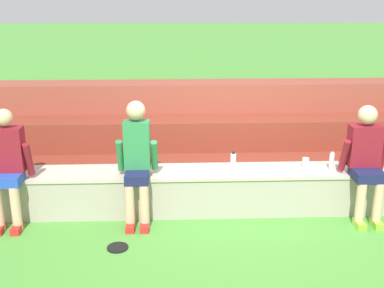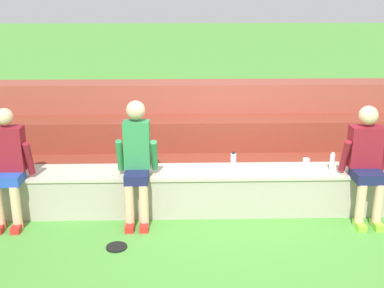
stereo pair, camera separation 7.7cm
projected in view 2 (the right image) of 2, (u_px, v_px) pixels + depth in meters
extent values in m
plane|color=#4C9338|center=(241.00, 219.00, 5.87)|extent=(80.00, 80.00, 0.00)
cube|color=#A8A08E|center=(239.00, 190.00, 6.03)|extent=(8.42, 0.51, 0.54)
cube|color=#BCB39F|center=(239.00, 172.00, 5.95)|extent=(8.46, 0.55, 0.04)
cube|color=maroon|center=(233.00, 174.00, 6.70)|extent=(11.46, 0.57, 0.44)
cube|color=maroon|center=(229.00, 147.00, 7.17)|extent=(11.46, 0.57, 0.88)
cube|color=brown|center=(226.00, 123.00, 7.65)|extent=(11.46, 0.57, 1.32)
cylinder|color=#DBAD89|center=(16.00, 208.00, 5.53)|extent=(0.11, 0.11, 0.54)
cube|color=red|center=(0.00, 228.00, 5.56)|extent=(0.10, 0.22, 0.08)
cube|color=red|center=(17.00, 228.00, 5.56)|extent=(0.10, 0.22, 0.08)
cube|color=#2347B2|center=(8.00, 178.00, 5.55)|extent=(0.33, 0.30, 0.12)
cube|color=maroon|center=(8.00, 149.00, 5.57)|extent=(0.37, 0.20, 0.53)
sphere|color=#DBAD89|center=(4.00, 117.00, 5.46)|extent=(0.20, 0.20, 0.20)
cylinder|color=maroon|center=(29.00, 159.00, 5.60)|extent=(0.08, 0.19, 0.43)
cylinder|color=#DBAD89|center=(129.00, 207.00, 5.56)|extent=(0.11, 0.11, 0.54)
cylinder|color=#DBAD89|center=(144.00, 207.00, 5.57)|extent=(0.11, 0.11, 0.54)
cube|color=red|center=(130.00, 226.00, 5.59)|extent=(0.10, 0.22, 0.08)
cube|color=red|center=(144.00, 226.00, 5.60)|extent=(0.10, 0.22, 0.08)
cube|color=#191E47|center=(137.00, 177.00, 5.58)|extent=(0.27, 0.31, 0.12)
cube|color=#2D7F47|center=(137.00, 145.00, 5.65)|extent=(0.31, 0.20, 0.57)
sphere|color=#DBAD89|center=(136.00, 110.00, 5.53)|extent=(0.22, 0.22, 0.22)
cylinder|color=#2D7F47|center=(120.00, 156.00, 5.67)|extent=(0.08, 0.21, 0.42)
cylinder|color=#2D7F47|center=(154.00, 155.00, 5.68)|extent=(0.08, 0.24, 0.42)
cylinder|color=#DBAD89|center=(360.00, 206.00, 5.59)|extent=(0.11, 0.11, 0.54)
cylinder|color=#DBAD89|center=(378.00, 206.00, 5.59)|extent=(0.11, 0.11, 0.54)
cube|color=#8CD833|center=(360.00, 225.00, 5.62)|extent=(0.10, 0.22, 0.08)
cube|color=#8CD833|center=(377.00, 225.00, 5.62)|extent=(0.10, 0.22, 0.08)
cube|color=#191E47|center=(367.00, 176.00, 5.63)|extent=(0.34, 0.35, 0.12)
cube|color=maroon|center=(365.00, 146.00, 5.70)|extent=(0.38, 0.20, 0.50)
sphere|color=#DBAD89|center=(368.00, 115.00, 5.59)|extent=(0.23, 0.23, 0.23)
cylinder|color=maroon|center=(345.00, 156.00, 5.71)|extent=(0.08, 0.21, 0.42)
cylinder|color=maroon|center=(384.00, 156.00, 5.72)|extent=(0.08, 0.18, 0.43)
cylinder|color=silver|center=(233.00, 161.00, 5.96)|extent=(0.07, 0.07, 0.20)
cylinder|color=black|center=(234.00, 153.00, 5.92)|extent=(0.04, 0.04, 0.02)
cylinder|color=silver|center=(332.00, 162.00, 5.91)|extent=(0.06, 0.06, 0.21)
cylinder|color=white|center=(333.00, 154.00, 5.88)|extent=(0.04, 0.04, 0.02)
cylinder|color=white|center=(306.00, 163.00, 5.99)|extent=(0.08, 0.08, 0.13)
cylinder|color=black|center=(117.00, 247.00, 5.20)|extent=(0.23, 0.23, 0.02)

